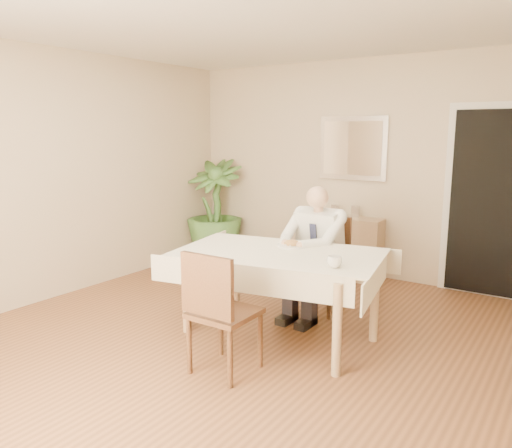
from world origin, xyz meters
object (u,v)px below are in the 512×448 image
Objects in this scene: chair_near at (218,307)px; sideboard at (344,246)px; seated_man at (312,246)px; dining_table at (279,262)px; chair_far at (325,257)px; coffee_mug at (334,262)px; potted_palm at (215,209)px.

sideboard is (-0.31, 2.88, -0.16)m from chair_near.
chair_near reaches higher than sideboard.
chair_near is 0.74× the size of seated_man.
dining_table is 2.06× the size of chair_far.
dining_table is 1.53× the size of seated_man.
chair_far is at bearing -77.77° from sideboard.
chair_far is at bearing 119.23° from coffee_mug.
chair_far reaches higher than chair_near.
coffee_mug is 0.12× the size of sideboard.
dining_table is at bearing -84.06° from sideboard.
coffee_mug is 2.44m from sideboard.
chair_far is at bearing 79.33° from dining_table.
chair_far is 0.67× the size of potted_palm.
chair_far is at bearing 90.00° from seated_man.
sideboard is at bearing 87.91° from dining_table.
chair_far is 1.72m from chair_near.
coffee_mug is (0.60, -1.06, 0.27)m from chair_far.
sideboard is (-0.31, 1.45, -0.33)m from seated_man.
seated_man is 0.91× the size of potted_palm.
chair_near is 8.44× the size of coffee_mug.
potted_palm is (-2.19, 0.98, 0.16)m from chair_far.
chair_far reaches higher than sideboard.
potted_palm is at bearing 149.86° from seated_man.
dining_table is 0.59m from seated_man.
coffee_mug is (0.60, -0.18, 0.13)m from dining_table.
chair_near is (0.00, -1.72, -0.00)m from chair_far.
seated_man reaches higher than sideboard.
coffee_mug is 3.45m from potted_palm.
sideboard is at bearing 102.00° from seated_man.
coffee_mug reaches higher than sideboard.
chair_far reaches higher than coffee_mug.
chair_far is at bearing -24.12° from potted_palm.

